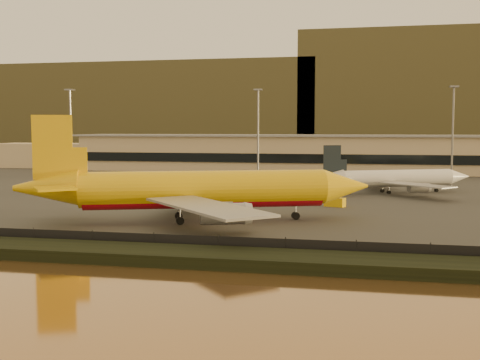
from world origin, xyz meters
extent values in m
plane|color=black|center=(0.00, 0.00, 0.00)|extent=(900.00, 900.00, 0.00)
cube|color=black|center=(0.00, -17.00, 0.70)|extent=(320.00, 7.00, 1.40)
cube|color=#2D2D2D|center=(0.00, 95.00, 0.10)|extent=(320.00, 220.00, 0.20)
cube|color=black|center=(0.00, -13.00, 1.30)|extent=(300.00, 0.05, 2.20)
cube|color=tan|center=(0.00, 125.00, 6.20)|extent=(160.00, 22.00, 12.00)
cube|color=black|center=(0.00, 113.80, 5.20)|extent=(160.00, 0.60, 3.00)
cube|color=gray|center=(0.00, 125.00, 12.50)|extent=(164.00, 24.00, 0.60)
cube|color=tan|center=(-95.00, 129.00, 4.70)|extent=(50.00, 18.00, 9.00)
cylinder|color=slate|center=(-60.00, 70.00, 12.70)|extent=(0.50, 0.50, 25.00)
cube|color=slate|center=(-60.00, 70.00, 25.40)|extent=(2.20, 2.20, 0.40)
cylinder|color=slate|center=(-10.00, 80.00, 12.70)|extent=(0.50, 0.50, 25.00)
cube|color=slate|center=(-10.00, 80.00, 25.40)|extent=(2.20, 2.20, 0.40)
cylinder|color=slate|center=(40.00, 78.00, 12.70)|extent=(0.50, 0.50, 25.00)
cube|color=slate|center=(40.00, 78.00, 25.40)|extent=(2.20, 2.20, 0.40)
cube|color=brown|center=(-140.00, 340.00, 27.50)|extent=(260.00, 160.00, 55.00)
cube|color=brown|center=(90.00, 340.00, 35.00)|extent=(220.00, 160.00, 70.00)
cylinder|color=#DDAE0B|center=(-6.19, 10.99, 5.55)|extent=(38.49, 18.78, 5.63)
cylinder|color=#9F0913|center=(-6.19, 10.99, 4.56)|extent=(37.05, 17.24, 4.39)
cone|color=#DDAE0B|center=(15.64, 19.05, 5.55)|extent=(9.06, 7.90, 5.63)
cone|color=#DDAE0B|center=(-29.03, 2.56, 5.97)|extent=(11.09, 8.65, 5.63)
cube|color=#DDAE0B|center=(-28.01, 2.93, 12.16)|extent=(5.74, 2.48, 9.85)
cube|color=#DDAE0B|center=(-28.95, 8.58, 6.39)|extent=(5.62, 5.56, 0.34)
cube|color=#DDAE0B|center=(-25.05, -1.97, 6.39)|extent=(7.56, 7.55, 0.34)
cube|color=gray|center=(-12.40, 24.67, 4.56)|extent=(8.31, 24.56, 0.34)
cylinder|color=gray|center=(-8.59, 22.19, 3.01)|extent=(7.16, 5.15, 3.09)
cube|color=gray|center=(-2.01, -3.44, 4.56)|extent=(21.98, 23.11, 0.34)
cylinder|color=gray|center=(-0.74, 0.92, 3.01)|extent=(7.16, 5.15, 3.09)
cylinder|color=black|center=(7.77, 16.15, 0.82)|extent=(1.50, 1.35, 1.24)
cylinder|color=slate|center=(7.77, 16.15, 1.47)|extent=(0.22, 0.22, 2.53)
cylinder|color=black|center=(-9.12, 7.21, 0.82)|extent=(1.50, 1.35, 1.24)
cylinder|color=slate|center=(-9.12, 7.21, 1.47)|extent=(0.22, 0.22, 2.53)
cylinder|color=black|center=(-10.87, 11.96, 0.82)|extent=(1.50, 1.35, 1.24)
cylinder|color=slate|center=(-10.87, 11.96, 1.47)|extent=(0.22, 0.22, 2.53)
cylinder|color=white|center=(25.85, 60.93, 3.71)|extent=(25.68, 14.53, 3.69)
cylinder|color=gray|center=(25.85, 60.93, 3.06)|extent=(24.67, 13.48, 2.88)
cone|color=white|center=(40.26, 67.61, 3.71)|extent=(6.24, 5.53, 3.69)
cone|color=white|center=(10.77, 53.95, 3.99)|extent=(7.59, 6.15, 3.69)
cube|color=black|center=(11.44, 54.26, 8.05)|extent=(3.81, 1.98, 6.46)
cube|color=white|center=(10.56, 57.92, 4.26)|extent=(4.09, 3.93, 0.22)
cube|color=white|center=(13.66, 51.22, 4.26)|extent=(5.09, 5.08, 0.22)
cube|color=gray|center=(20.91, 69.84, 3.06)|extent=(5.99, 16.86, 0.22)
cylinder|color=gray|center=(23.64, 68.35, 2.05)|extent=(4.88, 3.71, 2.03)
cube|color=gray|center=(29.45, 51.41, 3.06)|extent=(15.66, 15.14, 0.22)
cylinder|color=gray|center=(30.08, 54.45, 2.05)|extent=(4.88, 3.71, 2.03)
cylinder|color=black|center=(35.07, 65.20, 0.61)|extent=(1.01, 0.93, 0.81)
cylinder|color=slate|center=(35.07, 65.20, 1.03)|extent=(0.19, 0.19, 1.66)
cylinder|color=black|center=(24.04, 58.26, 0.61)|extent=(1.01, 0.93, 0.81)
cylinder|color=slate|center=(24.04, 58.26, 1.03)|extent=(0.19, 0.19, 1.66)
cylinder|color=black|center=(22.64, 61.28, 0.61)|extent=(1.01, 0.93, 0.81)
cylinder|color=slate|center=(22.64, 61.28, 1.03)|extent=(0.19, 0.19, 1.66)
cube|color=#DDAE0B|center=(13.19, 33.75, 1.06)|extent=(4.20, 3.02, 1.73)
cube|color=white|center=(-9.59, 32.99, 1.01)|extent=(3.81, 2.18, 1.62)
camera|label=1|loc=(18.94, -80.90, 15.13)|focal=45.00mm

